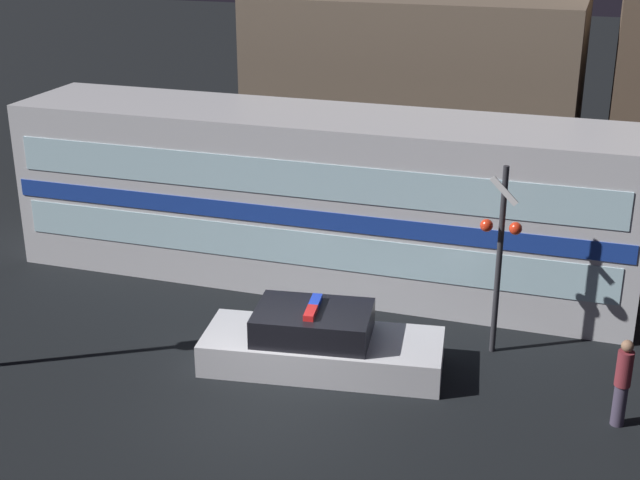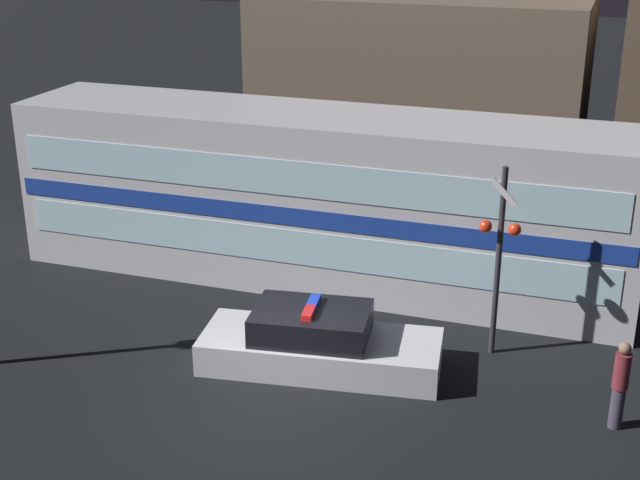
# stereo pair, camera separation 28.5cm
# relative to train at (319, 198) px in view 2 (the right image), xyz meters

# --- Properties ---
(ground_plane) EXTENTS (120.00, 120.00, 0.00)m
(ground_plane) POSITION_rel_train_xyz_m (1.06, -6.00, -2.05)
(ground_plane) COLOR black
(train) EXTENTS (14.84, 2.94, 4.10)m
(train) POSITION_rel_train_xyz_m (0.00, 0.00, 0.00)
(train) COLOR silver
(train) RESTS_ON ground_plane
(police_car) EXTENTS (4.95, 2.40, 1.36)m
(police_car) POSITION_rel_train_xyz_m (1.44, -4.27, -1.55)
(police_car) COLOR silver
(police_car) RESTS_ON ground_plane
(pedestrian) EXTENTS (0.28, 0.28, 1.68)m
(pedestrian) POSITION_rel_train_xyz_m (7.14, -4.63, -1.18)
(pedestrian) COLOR #3F384C
(pedestrian) RESTS_ON ground_plane
(crossing_signal_near) EXTENTS (0.82, 0.32, 3.99)m
(crossing_signal_near) POSITION_rel_train_xyz_m (4.64, -2.60, 0.27)
(crossing_signal_near) COLOR #2D2D33
(crossing_signal_near) RESTS_ON ground_plane
(building_left) EXTENTS (9.72, 6.49, 6.06)m
(building_left) POSITION_rel_train_xyz_m (0.71, 8.28, 0.98)
(building_left) COLOR brown
(building_left) RESTS_ON ground_plane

